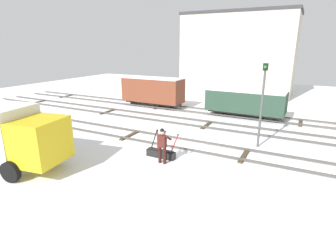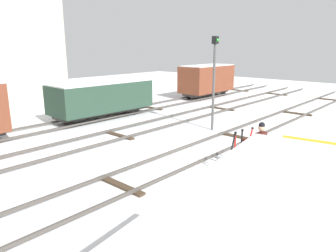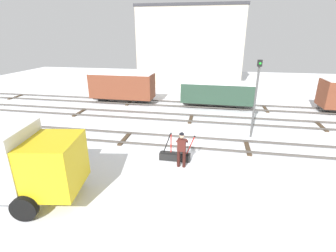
{
  "view_description": "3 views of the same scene",
  "coord_description": "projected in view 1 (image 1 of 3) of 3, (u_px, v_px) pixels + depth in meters",
  "views": [
    {
      "loc": [
        5.84,
        -13.02,
        5.42
      ],
      "look_at": [
        -1.2,
        0.68,
        0.78
      ],
      "focal_mm": 28.66,
      "sensor_mm": 36.0,
      "label": 1
    },
    {
      "loc": [
        -9.11,
        -6.93,
        4.1
      ],
      "look_at": [
        0.6,
        1.75,
        0.81
      ],
      "focal_mm": 33.89,
      "sensor_mm": 36.0,
      "label": 2
    },
    {
      "loc": [
        1.42,
        -12.9,
        5.9
      ],
      "look_at": [
        -1.05,
        0.74,
        0.73
      ],
      "focal_mm": 26.55,
      "sensor_mm": 36.0,
      "label": 3
    }
  ],
  "objects": [
    {
      "name": "ground_plane",
      "position": [
        181.0,
        145.0,
        15.21
      ],
      "size": [
        60.0,
        60.0,
        0.0
      ],
      "primitive_type": "plane",
      "color": "white"
    },
    {
      "name": "track_main_line",
      "position": [
        181.0,
        143.0,
        15.18
      ],
      "size": [
        44.0,
        1.94,
        0.18
      ],
      "color": "#4C4742",
      "rests_on": "ground_plane"
    },
    {
      "name": "track_siding_near",
      "position": [
        207.0,
        124.0,
        18.85
      ],
      "size": [
        44.0,
        1.94,
        0.18
      ],
      "color": "#4C4742",
      "rests_on": "ground_plane"
    },
    {
      "name": "track_siding_far",
      "position": [
        222.0,
        113.0,
        21.97
      ],
      "size": [
        44.0,
        1.94,
        0.18
      ],
      "color": "#4C4742",
      "rests_on": "ground_plane"
    },
    {
      "name": "switch_lever_frame",
      "position": [
        161.0,
        153.0,
        13.48
      ],
      "size": [
        1.75,
        0.37,
        1.45
      ],
      "rotation": [
        0.0,
        0.0,
        -0.01
      ],
      "color": "black",
      "rests_on": "ground_plane"
    },
    {
      "name": "rail_worker",
      "position": [
        162.0,
        144.0,
        12.62
      ],
      "size": [
        0.53,
        0.66,
        1.75
      ],
      "rotation": [
        0.0,
        0.0,
        -0.01
      ],
      "color": "#351511",
      "rests_on": "ground_plane"
    },
    {
      "name": "delivery_truck",
      "position": [
        6.0,
        134.0,
        12.05
      ],
      "size": [
        5.63,
        3.08,
        2.88
      ],
      "rotation": [
        0.0,
        0.0,
        0.16
      ],
      "color": "gold",
      "rests_on": "ground_plane"
    },
    {
      "name": "signal_post",
      "position": [
        262.0,
        98.0,
        14.16
      ],
      "size": [
        0.24,
        0.32,
        4.55
      ],
      "color": "#4C4C4C",
      "rests_on": "ground_plane"
    },
    {
      "name": "apartment_building",
      "position": [
        239.0,
        54.0,
        30.86
      ],
      "size": [
        12.32,
        6.43,
        8.97
      ],
      "color": "beige",
      "rests_on": "ground_plane"
    },
    {
      "name": "freight_car_near_switch",
      "position": [
        246.0,
        101.0,
        20.83
      ],
      "size": [
        5.95,
        2.42,
        2.13
      ],
      "rotation": [
        0.0,
        0.0,
        -0.03
      ],
      "color": "#2D2B28",
      "rests_on": "ground_plane"
    },
    {
      "name": "freight_car_mid_siding",
      "position": [
        153.0,
        90.0,
        24.41
      ],
      "size": [
        5.63,
        2.01,
        2.64
      ],
      "rotation": [
        0.0,
        0.0,
        -0.01
      ],
      "color": "#2D2B28",
      "rests_on": "ground_plane"
    },
    {
      "name": "perched_bird_roof_left",
      "position": [
        238.0,
        9.0,
        27.98
      ],
      "size": [
        0.22,
        0.28,
        0.13
      ],
      "rotation": [
        0.0,
        0.0,
        2.06
      ],
      "color": "#333338",
      "rests_on": "apartment_building"
    }
  ]
}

